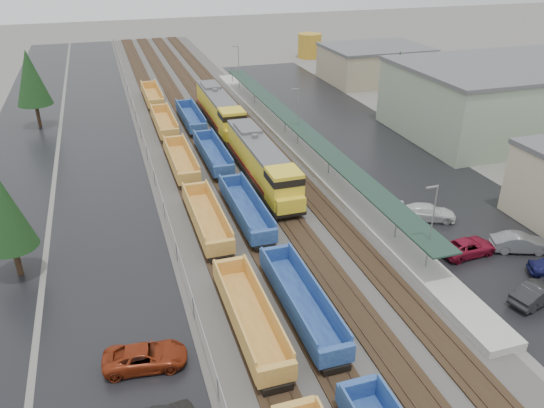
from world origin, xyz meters
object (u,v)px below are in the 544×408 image
(locomotive_lead, at_px, (262,163))
(locomotive_trail, at_px, (220,110))
(parked_car_east_b, at_px, (468,247))
(parked_car_east_c, at_px, (428,212))
(storage_tank, at_px, (310,46))
(parked_car_east_a, at_px, (538,293))
(parked_car_west_c, at_px, (145,357))
(well_string_blue, at_px, (269,249))
(well_string_yellow, at_px, (206,219))
(parked_car_east_e, at_px, (520,243))

(locomotive_lead, distance_m, locomotive_trail, 21.00)
(parked_car_east_b, bearing_deg, parked_car_east_c, -5.65)
(storage_tank, distance_m, parked_car_east_b, 84.36)
(parked_car_east_a, bearing_deg, parked_car_east_c, -11.62)
(parked_car_west_c, bearing_deg, parked_car_east_b, -72.81)
(parked_car_east_c, bearing_deg, locomotive_trail, 43.90)
(locomotive_lead, relative_size, parked_car_east_b, 4.05)
(locomotive_lead, height_order, well_string_blue, locomotive_lead)
(parked_car_east_b, bearing_deg, parked_car_east_a, -177.36)
(locomotive_trail, distance_m, storage_tank, 51.72)
(locomotive_trail, relative_size, parked_car_west_c, 3.92)
(parked_car_east_c, bearing_deg, parked_car_east_a, -154.34)
(parked_car_east_a, distance_m, parked_car_east_b, 7.36)
(well_string_yellow, distance_m, well_string_blue, 7.91)
(locomotive_lead, distance_m, parked_car_east_e, 26.86)
(locomotive_trail, distance_m, parked_car_east_b, 42.49)
(storage_tank, relative_size, parked_car_east_e, 1.08)
(parked_car_east_b, bearing_deg, well_string_yellow, 57.87)
(parked_car_east_b, xyz_separation_m, parked_car_east_c, (0.21, 6.58, 0.06))
(well_string_yellow, relative_size, storage_tank, 19.39)
(locomotive_trail, bearing_deg, locomotive_lead, -90.00)
(parked_car_east_c, distance_m, parked_car_east_e, 8.74)
(locomotive_lead, xyz_separation_m, parked_car_east_a, (13.48, -26.83, -1.69))
(storage_tank, xyz_separation_m, parked_car_east_e, (-12.93, -83.44, -1.84))
(parked_car_west_c, bearing_deg, locomotive_trail, -11.75)
(locomotive_trail, height_order, well_string_blue, locomotive_trail)
(well_string_yellow, height_order, parked_car_west_c, well_string_yellow)
(parked_car_east_a, bearing_deg, parked_car_west_c, 71.56)
(parked_car_east_a, distance_m, parked_car_east_e, 7.41)
(parked_car_west_c, xyz_separation_m, parked_car_east_a, (28.77, -2.17, 0.07))
(parked_car_east_a, distance_m, parked_car_east_c, 13.90)
(locomotive_trail, bearing_deg, storage_tank, 54.23)
(locomotive_lead, relative_size, parked_car_east_e, 4.22)
(storage_tank, relative_size, parked_car_west_c, 1.00)
(storage_tank, height_order, parked_car_west_c, storage_tank)
(locomotive_lead, xyz_separation_m, well_string_blue, (-4.00, -15.20, -1.38))
(well_string_blue, distance_m, parked_car_east_b, 17.21)
(locomotive_trail, distance_m, parked_car_east_c, 36.34)
(storage_tank, xyz_separation_m, parked_car_east_b, (-17.57, -82.49, -1.93))
(locomotive_lead, xyz_separation_m, storage_tank, (30.23, 62.97, 0.15))
(storage_tank, xyz_separation_m, parked_car_east_a, (-16.75, -89.80, -1.84))
(locomotive_lead, xyz_separation_m, parked_car_east_e, (17.30, -20.47, -1.69))
(well_string_yellow, relative_size, parked_car_east_a, 20.96)
(locomotive_trail, height_order, parked_car_east_b, locomotive_trail)
(well_string_yellow, bearing_deg, parked_car_east_b, -28.34)
(storage_tank, distance_m, parked_car_east_a, 91.36)
(locomotive_lead, xyz_separation_m, parked_car_east_c, (12.87, -12.94, -1.72))
(locomotive_trail, distance_m, well_string_blue, 36.45)
(locomotive_lead, relative_size, well_string_blue, 0.23)
(well_string_yellow, distance_m, parked_car_east_b, 23.48)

